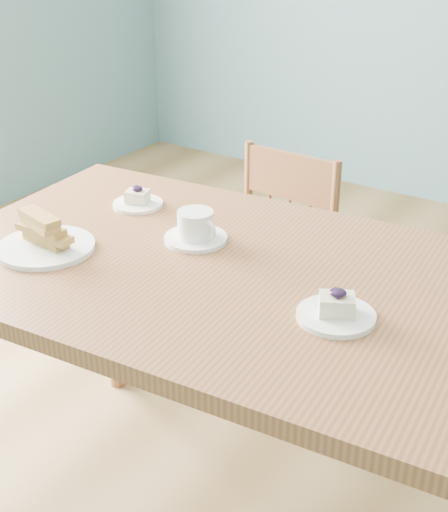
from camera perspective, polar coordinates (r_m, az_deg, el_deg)
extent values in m
cube|color=olive|center=(2.21, 5.83, -19.32)|extent=(5.00, 5.00, 0.01)
cube|color=brown|center=(1.65, 1.50, -1.90)|extent=(1.58, 0.99, 0.04)
cylinder|color=brown|center=(2.45, -9.04, -2.85)|extent=(0.06, 0.06, 0.77)
cube|color=brown|center=(2.44, 3.01, -2.47)|extent=(0.40, 0.38, 0.04)
cylinder|color=brown|center=(2.52, -2.15, -6.80)|extent=(0.03, 0.03, 0.37)
cylinder|color=brown|center=(2.37, 4.11, -9.38)|extent=(0.03, 0.03, 0.37)
cylinder|color=brown|center=(2.73, 1.86, -3.94)|extent=(0.03, 0.03, 0.37)
cylinder|color=brown|center=(2.59, 7.81, -6.09)|extent=(0.03, 0.03, 0.37)
cylinder|color=brown|center=(2.55, 1.96, 4.62)|extent=(0.03, 0.03, 0.42)
cylinder|color=brown|center=(2.39, 8.75, 2.72)|extent=(0.03, 0.03, 0.42)
cube|color=brown|center=(2.42, 5.36, 6.37)|extent=(0.33, 0.04, 0.16)
cylinder|color=brown|center=(2.54, 3.60, 2.36)|extent=(0.01, 0.01, 0.25)
cylinder|color=brown|center=(2.50, 5.16, 1.90)|extent=(0.01, 0.01, 0.25)
cylinder|color=brown|center=(2.46, 6.77, 1.42)|extent=(0.01, 0.01, 0.25)
cylinder|color=white|center=(1.48, 8.94, -4.75)|extent=(0.16, 0.16, 0.01)
cube|color=beige|center=(1.46, 9.01, -3.87)|extent=(0.09, 0.08, 0.04)
ellipsoid|color=black|center=(1.45, 9.09, -2.91)|extent=(0.03, 0.03, 0.02)
sphere|color=black|center=(1.45, 9.52, -2.97)|extent=(0.01, 0.01, 0.01)
sphere|color=black|center=(1.46, 8.92, -2.73)|extent=(0.01, 0.01, 0.01)
sphere|color=black|center=(1.44, 9.04, -3.11)|extent=(0.01, 0.01, 0.01)
cylinder|color=white|center=(2.01, -6.90, 4.15)|extent=(0.14, 0.14, 0.01)
cube|color=beige|center=(2.00, -6.94, 4.75)|extent=(0.07, 0.07, 0.03)
ellipsoid|color=black|center=(1.99, -6.98, 5.39)|extent=(0.03, 0.03, 0.01)
sphere|color=black|center=(1.99, -6.72, 5.36)|extent=(0.01, 0.01, 0.01)
sphere|color=black|center=(2.00, -7.02, 5.47)|extent=(0.01, 0.01, 0.01)
sphere|color=black|center=(1.98, -7.06, 5.29)|extent=(0.01, 0.01, 0.01)
cylinder|color=white|center=(1.79, -2.27, 1.41)|extent=(0.16, 0.16, 0.01)
cylinder|color=white|center=(1.77, -2.29, 2.57)|extent=(0.11, 0.11, 0.07)
cylinder|color=brown|center=(1.76, -2.31, 3.38)|extent=(0.08, 0.08, 0.00)
torus|color=white|center=(1.74, -1.29, 2.14)|extent=(0.05, 0.02, 0.05)
cylinder|color=white|center=(1.79, -14.06, 0.69)|extent=(0.24, 0.24, 0.01)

